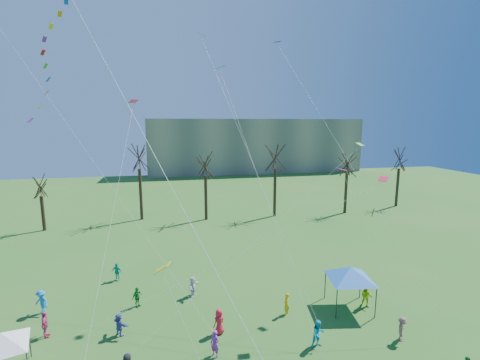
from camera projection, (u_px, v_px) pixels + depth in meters
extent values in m
cube|color=gray|center=(255.00, 145.00, 97.00)|extent=(60.00, 14.00, 15.00)
cylinder|color=black|center=(43.00, 213.00, 43.70)|extent=(0.44, 0.44, 4.61)
cylinder|color=black|center=(141.00, 194.00, 48.47)|extent=(0.44, 0.44, 7.50)
cylinder|color=black|center=(206.00, 198.00, 48.52)|extent=(0.44, 0.44, 6.42)
cylinder|color=black|center=(275.00, 192.00, 50.27)|extent=(0.44, 0.44, 7.29)
cylinder|color=black|center=(346.00, 193.00, 52.17)|extent=(0.44, 0.44, 6.32)
cylinder|color=black|center=(397.00, 187.00, 56.44)|extent=(0.44, 0.44, 6.46)
cylinder|color=white|center=(166.00, 177.00, 13.50)|extent=(0.02, 0.02, 25.01)
cylinder|color=#3F3F44|center=(30.00, 343.00, 20.10)|extent=(0.08, 0.08, 1.89)
pyramid|color=white|center=(1.00, 340.00, 18.30)|extent=(3.44, 3.44, 0.81)
cylinder|color=#3F3F44|center=(337.00, 304.00, 24.06)|extent=(0.09, 0.09, 2.32)
cylinder|color=#3F3F44|center=(376.00, 303.00, 24.15)|extent=(0.09, 0.09, 2.32)
cylinder|color=#3F3F44|center=(325.00, 285.00, 26.89)|extent=(0.09, 0.09, 2.32)
cylinder|color=#3F3F44|center=(360.00, 284.00, 26.98)|extent=(0.09, 0.09, 2.32)
pyramid|color=blue|center=(350.00, 273.00, 25.24)|extent=(4.35, 4.35, 0.99)
imported|color=purple|center=(215.00, 344.00, 20.17)|extent=(0.71, 0.74, 1.70)
imported|color=#0EB2CC|center=(318.00, 334.00, 21.08)|extent=(0.96, 0.80, 1.78)
imported|color=#8B584B|center=(402.00, 329.00, 21.69)|extent=(1.13, 1.17, 1.61)
imported|color=#E44C84|center=(45.00, 325.00, 22.01)|extent=(0.57, 1.10, 1.79)
imported|color=#494F9F|center=(119.00, 324.00, 22.21)|extent=(1.32, 1.38, 1.57)
imported|color=red|center=(219.00, 321.00, 22.40)|extent=(1.02, 0.94, 1.75)
imported|color=#FFAA0D|center=(286.00, 304.00, 24.65)|extent=(0.70, 0.72, 1.66)
imported|color=#C2D616|center=(366.00, 296.00, 25.62)|extent=(1.08, 1.06, 1.76)
imported|color=blue|center=(42.00, 302.00, 24.77)|extent=(1.35, 1.24, 1.83)
imported|color=#1E892C|center=(137.00, 297.00, 25.71)|extent=(0.90, 0.94, 1.57)
imported|color=silver|center=(193.00, 287.00, 27.25)|extent=(1.22, 1.58, 1.67)
imported|color=#0BA78E|center=(117.00, 272.00, 29.98)|extent=(1.04, 0.77, 1.64)
cube|color=#F2289E|center=(133.00, 101.00, 25.77)|extent=(0.92, 0.97, 0.27)
cylinder|color=white|center=(112.00, 216.00, 20.02)|extent=(0.01, 0.01, 19.93)
cube|color=yellow|center=(162.00, 268.00, 14.80)|extent=(0.79, 0.73, 0.44)
cylinder|color=white|center=(190.00, 337.00, 15.07)|extent=(0.01, 0.01, 6.47)
cube|color=#1A9AC6|center=(220.00, 67.00, 20.94)|extent=(0.66, 0.57, 0.24)
cylinder|color=white|center=(269.00, 206.00, 18.91)|extent=(0.01, 0.01, 18.14)
cube|color=blue|center=(278.00, 42.00, 29.00)|extent=(0.68, 0.56, 0.16)
cylinder|color=white|center=(350.00, 165.00, 23.50)|extent=(0.01, 0.01, 25.77)
cube|color=red|center=(383.00, 179.00, 21.02)|extent=(0.88, 0.88, 0.23)
cylinder|color=white|center=(202.00, 272.00, 18.39)|extent=(0.01, 0.01, 24.90)
cube|color=#6BD231|center=(360.00, 144.00, 27.04)|extent=(0.60, 0.68, 0.24)
cylinder|color=white|center=(267.00, 231.00, 22.56)|extent=(0.01, 0.01, 22.00)
cylinder|color=white|center=(91.00, 158.00, 22.51)|extent=(0.01, 0.01, 27.83)
cube|color=#FF630D|center=(201.00, 34.00, 31.89)|extent=(0.85, 0.83, 0.34)
cylinder|color=white|center=(248.00, 151.00, 26.45)|extent=(0.01, 0.01, 26.78)
cube|color=#F92953|center=(343.00, 170.00, 23.82)|extent=(0.73, 0.60, 0.18)
cylinder|color=white|center=(371.00, 242.00, 22.72)|extent=(0.01, 0.01, 10.31)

